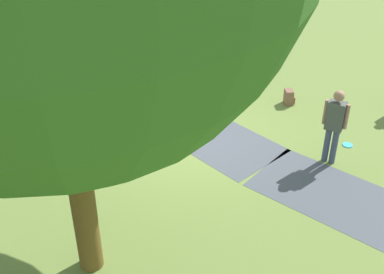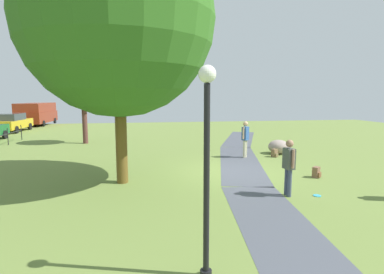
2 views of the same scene
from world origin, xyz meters
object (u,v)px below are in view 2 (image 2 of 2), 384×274
Objects in this scene: backpack_by_boulder at (275,153)px; frisbee_on_grass at (317,196)px; passerby_on_path at (245,136)px; spare_backpack_on_lawn at (316,172)px; young_tree_near_path at (83,90)px; lawn_boulder at (279,147)px; large_shade_tree at (118,20)px; lamp_post at (207,150)px; delivery_van at (36,113)px; parked_hatchback_blue at (11,122)px; man_near_boulder at (289,164)px.

backpack_by_boulder is 1.72× the size of frisbee_on_grass.
frisbee_on_grass is (-5.98, -0.20, -1.04)m from passerby_on_path.
spare_backpack_on_lawn is at bearing -161.24° from passerby_on_path.
spare_backpack_on_lawn is at bearing -30.73° from frisbee_on_grass.
lawn_boulder is (-5.36, -10.63, -3.00)m from young_tree_near_path.
large_shade_tree is 7.03m from lamp_post.
large_shade_tree is 21.68× the size of spare_backpack_on_lawn.
delivery_van reaches higher than passerby_on_path.
delivery_van is (6.26, -0.05, 0.46)m from parked_hatchback_blue.
young_tree_near_path reaches higher than frisbee_on_grass.
man_near_boulder reaches higher than spare_backpack_on_lawn.
parked_hatchback_blue is (17.37, 10.21, -4.66)m from large_shade_tree.
frisbee_on_grass is (-6.66, 1.88, -0.35)m from lawn_boulder.
man_near_boulder is 6.14m from backpack_by_boulder.
lawn_boulder is (10.16, -6.06, -1.78)m from lamp_post.
lamp_post is 31.89m from delivery_van.
spare_backpack_on_lawn is (-0.50, -7.06, -5.28)m from large_shade_tree.
young_tree_near_path is 11.02m from parked_hatchback_blue.
passerby_on_path is 0.31× the size of delivery_van.
spare_backpack_on_lawn is 29.66m from delivery_van.
large_shade_tree is at bearing -156.74° from delivery_van.
backpack_by_boulder is at bearing -64.73° from large_shade_tree.
passerby_on_path is 7.70× the size of frisbee_on_grass.
large_shade_tree is 37.34× the size of frisbee_on_grass.
passerby_on_path is 4.47× the size of backpack_by_boulder.
delivery_van is at bearing 42.71° from lawn_boulder.
man_near_boulder reaches higher than frisbee_on_grass.
lamp_post reaches higher than delivery_van.
backpack_by_boulder is at bearing -94.87° from passerby_on_path.
large_shade_tree is 1.48× the size of delivery_van.
frisbee_on_grass is 30.65m from delivery_van.
large_shade_tree reaches higher than backpack_by_boulder.
lawn_boulder is at bearing -71.78° from passerby_on_path.
delivery_van is (20.23, 17.35, 1.07)m from backpack_by_boulder.
man_near_boulder is 24.87m from parked_hatchback_blue.
passerby_on_path is 0.39× the size of parked_hatchback_blue.
backpack_by_boulder is 26.67m from delivery_van.
man_near_boulder is 7.40× the size of frisbee_on_grass.
large_shade_tree reaches higher than spare_backpack_on_lawn.
young_tree_near_path is 19.61× the size of frisbee_on_grass.
backpack_by_boulder and spare_backpack_on_lawn have the same top height.
frisbee_on_grass is at bearing -50.11° from lamp_post.
lawn_boulder is at bearing -116.77° from young_tree_near_path.
parked_hatchback_blue is (23.32, 11.92, -1.34)m from lamp_post.
lawn_boulder is 4.76m from spare_backpack_on_lawn.
lamp_post is at bearing 135.57° from spare_backpack_on_lawn.
spare_backpack_on_lawn is at bearing -135.45° from young_tree_near_path.
frisbee_on_grass is at bearing 149.27° from spare_backpack_on_lawn.
spare_backpack_on_lawn reaches higher than frisbee_on_grass.
large_shade_tree reaches higher than frisbee_on_grass.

